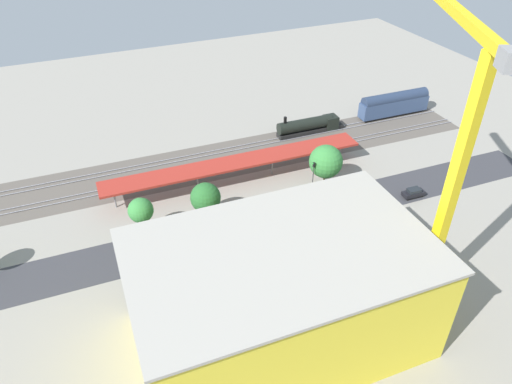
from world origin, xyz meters
name	(u,v)px	position (x,y,z in m)	size (l,w,h in m)	color
ground_plane	(237,220)	(0.00, 0.00, 0.00)	(194.48, 194.48, 0.00)	gray
rail_bed	(201,164)	(0.00, -20.41, 0.00)	(121.55, 14.26, 0.01)	#5B544C
street_asphalt	(242,228)	(0.00, 2.41, 0.00)	(121.55, 9.00, 0.01)	#38383D
track_rails	(201,163)	(0.00, -20.41, 0.18)	(121.50, 11.31, 0.12)	#9E9EA8
platform_canopy_near	(235,163)	(-4.26, -11.52, 4.23)	(51.21, 6.60, 4.47)	#A82D23
locomotive	(311,126)	(-27.26, -23.54, 1.78)	(16.07, 3.19, 5.08)	black
passenger_coach	(394,103)	(-50.05, -23.54, 3.13)	(18.12, 3.52, 5.95)	black
parked_car_0	(413,193)	(-32.76, 6.29, 0.75)	(4.30, 2.00, 1.71)	black
parked_car_1	(373,202)	(-24.20, 5.80, 0.78)	(4.64, 2.21, 1.77)	black
parked_car_2	(334,215)	(-15.75, 6.31, 0.74)	(4.37, 1.95, 1.67)	black
parked_car_3	(291,226)	(-7.55, 5.88, 0.73)	(4.27, 1.86, 1.65)	black
parked_car_4	(240,241)	(1.86, 6.17, 0.79)	(4.16, 1.82, 1.76)	black
parked_car_5	(194,253)	(9.65, 5.94, 0.78)	(4.26, 2.02, 1.75)	black
construction_building	(280,296)	(3.76, 24.86, 7.31)	(35.37, 21.59, 14.62)	yellow
construction_roof_slab	(282,251)	(3.76, 24.86, 14.82)	(35.97, 22.19, 0.40)	#ADA89E
tower_crane	(453,156)	(-18.56, 25.24, 22.51)	(13.57, 25.85, 37.77)	gray
box_truck_0	(200,262)	(9.60, 9.38, 1.79)	(9.57, 2.68, 3.70)	black
box_truck_1	(280,233)	(-4.39, 8.07, 1.80)	(8.34, 2.68, 3.70)	black
street_tree_0	(206,198)	(4.76, -2.21, 4.73)	(5.21, 5.21, 7.35)	brown
street_tree_1	(141,211)	(15.67, -2.38, 5.15)	(4.16, 4.16, 7.29)	brown
street_tree_3	(326,162)	(-19.22, -3.39, 5.45)	(6.32, 6.32, 8.62)	brown
traffic_light	(313,173)	(-15.95, -2.15, 4.43)	(0.50, 0.36, 6.69)	#333333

